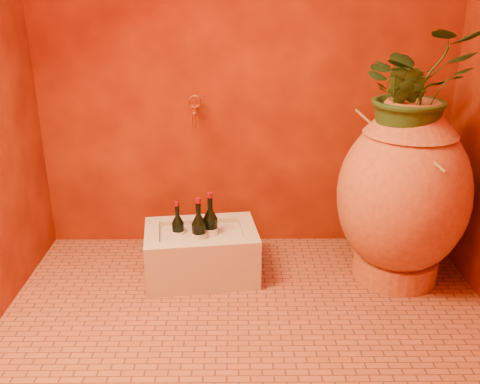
{
  "coord_description": "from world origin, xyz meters",
  "views": [
    {
      "loc": [
        -0.06,
        -2.18,
        1.57
      ],
      "look_at": [
        -0.04,
        0.35,
        0.59
      ],
      "focal_mm": 40.0,
      "sensor_mm": 36.0,
      "label": 1
    }
  ],
  "objects_px": {
    "wine_bottle_a": "(199,235)",
    "wall_tap": "(195,110)",
    "wine_bottle_c": "(178,233)",
    "amphora": "(403,194)",
    "wine_bottle_b": "(211,230)",
    "stone_basin": "(201,253)"
  },
  "relations": [
    {
      "from": "wine_bottle_a",
      "to": "wine_bottle_c",
      "type": "distance_m",
      "value": 0.14
    },
    {
      "from": "amphora",
      "to": "wine_bottle_c",
      "type": "relative_size",
      "value": 3.48
    },
    {
      "from": "amphora",
      "to": "wine_bottle_c",
      "type": "xyz_separation_m",
      "value": [
        -1.24,
        0.03,
        -0.24
      ]
    },
    {
      "from": "wine_bottle_a",
      "to": "wall_tap",
      "type": "bearing_deg",
      "value": 94.75
    },
    {
      "from": "amphora",
      "to": "wine_bottle_b",
      "type": "bearing_deg",
      "value": 178.74
    },
    {
      "from": "stone_basin",
      "to": "wine_bottle_c",
      "type": "height_order",
      "value": "wine_bottle_c"
    },
    {
      "from": "wine_bottle_a",
      "to": "wall_tap",
      "type": "relative_size",
      "value": 1.88
    },
    {
      "from": "amphora",
      "to": "wine_bottle_b",
      "type": "distance_m",
      "value": 1.08
    },
    {
      "from": "amphora",
      "to": "wine_bottle_a",
      "type": "height_order",
      "value": "amphora"
    },
    {
      "from": "wine_bottle_a",
      "to": "wine_bottle_b",
      "type": "relative_size",
      "value": 0.97
    },
    {
      "from": "amphora",
      "to": "wine_bottle_a",
      "type": "distance_m",
      "value": 1.14
    },
    {
      "from": "wall_tap",
      "to": "wine_bottle_c",
      "type": "bearing_deg",
      "value": -103.53
    },
    {
      "from": "stone_basin",
      "to": "wine_bottle_b",
      "type": "height_order",
      "value": "wine_bottle_b"
    },
    {
      "from": "amphora",
      "to": "wall_tap",
      "type": "bearing_deg",
      "value": 161.13
    },
    {
      "from": "amphora",
      "to": "stone_basin",
      "type": "distance_m",
      "value": 1.17
    },
    {
      "from": "wine_bottle_b",
      "to": "wine_bottle_c",
      "type": "xyz_separation_m",
      "value": [
        -0.18,
        0.01,
        -0.02
      ]
    },
    {
      "from": "wine_bottle_b",
      "to": "amphora",
      "type": "bearing_deg",
      "value": -1.26
    },
    {
      "from": "wine_bottle_b",
      "to": "wall_tap",
      "type": "bearing_deg",
      "value": 104.62
    },
    {
      "from": "wine_bottle_c",
      "to": "wall_tap",
      "type": "bearing_deg",
      "value": 76.47
    },
    {
      "from": "stone_basin",
      "to": "wine_bottle_c",
      "type": "distance_m",
      "value": 0.18
    },
    {
      "from": "wine_bottle_c",
      "to": "amphora",
      "type": "bearing_deg",
      "value": -1.48
    },
    {
      "from": "amphora",
      "to": "wine_bottle_c",
      "type": "bearing_deg",
      "value": 178.52
    }
  ]
}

